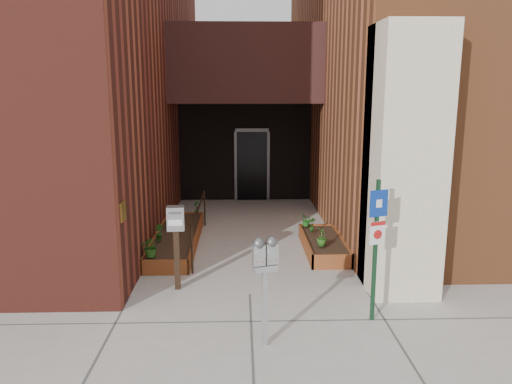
{
  "coord_description": "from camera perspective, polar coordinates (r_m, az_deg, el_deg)",
  "views": [
    {
      "loc": [
        -0.13,
        -7.84,
        3.4
      ],
      "look_at": [
        0.16,
        1.8,
        1.38
      ],
      "focal_mm": 35.0,
      "sensor_mm": 36.0,
      "label": 1
    }
  ],
  "objects": [
    {
      "name": "architecture",
      "position": [
        14.82,
        -2.01,
        17.95
      ],
      "size": [
        20.0,
        14.6,
        10.0
      ],
      "color": "maroon",
      "rests_on": "ground"
    },
    {
      "name": "shrub_right_b",
      "position": [
        11.0,
        6.43,
        -3.71
      ],
      "size": [
        0.19,
        0.19,
        0.33
      ],
      "primitive_type": "imported",
      "rotation": [
        0.0,
        0.0,
        3.22
      ],
      "color": "#1E5117",
      "rests_on": "planter_right"
    },
    {
      "name": "handrail",
      "position": [
        10.85,
        -6.54,
        -2.39
      ],
      "size": [
        0.04,
        3.34,
        0.9
      ],
      "color": "black",
      "rests_on": "ground"
    },
    {
      "name": "ground",
      "position": [
        8.54,
        -0.73,
        -11.61
      ],
      "size": [
        80.0,
        80.0,
        0.0
      ],
      "primitive_type": "plane",
      "color": "#9E9991",
      "rests_on": "ground"
    },
    {
      "name": "shrub_left_b",
      "position": [
        10.54,
        -11.08,
        -4.57
      ],
      "size": [
        0.25,
        0.25,
        0.33
      ],
      "primitive_type": "imported",
      "rotation": [
        0.0,
        0.0,
        2.13
      ],
      "color": "#1E5017",
      "rests_on": "planter_left"
    },
    {
      "name": "shrub_right_c",
      "position": [
        11.42,
        5.79,
        -3.21
      ],
      "size": [
        0.28,
        0.28,
        0.29
      ],
      "primitive_type": "imported",
      "rotation": [
        0.0,
        0.0,
        4.78
      ],
      "color": "#1D621C",
      "rests_on": "planter_right"
    },
    {
      "name": "planter_right",
      "position": [
        10.69,
        7.71,
        -6.06
      ],
      "size": [
        0.8,
        2.2,
        0.3
      ],
      "color": "brown",
      "rests_on": "ground"
    },
    {
      "name": "shrub_left_a",
      "position": [
        9.54,
        -11.9,
        -6.08
      ],
      "size": [
        0.46,
        0.46,
        0.41
      ],
      "primitive_type": "imported",
      "rotation": [
        0.0,
        0.0,
        0.29
      ],
      "color": "#255919",
      "rests_on": "planter_left"
    },
    {
      "name": "parking_meter",
      "position": [
        6.54,
        1.04,
        -8.03
      ],
      "size": [
        0.35,
        0.21,
        1.52
      ],
      "color": "#A5A5A8",
      "rests_on": "ground"
    },
    {
      "name": "sign_post",
      "position": [
        7.41,
        13.61,
        -4.88
      ],
      "size": [
        0.28,
        0.12,
        2.13
      ],
      "color": "#14371F",
      "rests_on": "ground"
    },
    {
      "name": "shrub_right_a",
      "position": [
        10.05,
        7.53,
        -5.14
      ],
      "size": [
        0.21,
        0.21,
        0.36
      ],
      "primitive_type": "imported",
      "rotation": [
        0.0,
        0.0,
        1.61
      ],
      "color": "#265518",
      "rests_on": "planter_right"
    },
    {
      "name": "payment_dropbox",
      "position": [
        8.52,
        -9.14,
        -4.31
      ],
      "size": [
        0.31,
        0.24,
        1.46
      ],
      "color": "black",
      "rests_on": "ground"
    },
    {
      "name": "shrub_left_c",
      "position": [
        11.47,
        -9.89,
        -3.15
      ],
      "size": [
        0.26,
        0.26,
        0.34
      ],
      "primitive_type": "imported",
      "rotation": [
        0.0,
        0.0,
        4.1
      ],
      "color": "#225217",
      "rests_on": "planter_left"
    },
    {
      "name": "planter_left",
      "position": [
        11.12,
        -9.02,
        -5.4
      ],
      "size": [
        0.9,
        3.6,
        0.3
      ],
      "color": "brown",
      "rests_on": "ground"
    },
    {
      "name": "shrub_left_d",
      "position": [
        12.53,
        -6.81,
        -1.75
      ],
      "size": [
        0.22,
        0.22,
        0.34
      ],
      "primitive_type": "imported",
      "rotation": [
        0.0,
        0.0,
        4.99
      ],
      "color": "#195A19",
      "rests_on": "planter_left"
    }
  ]
}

